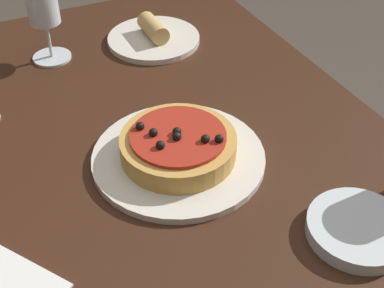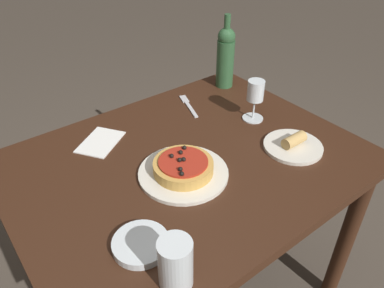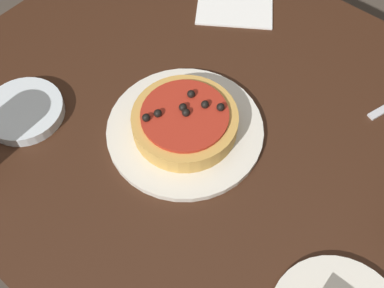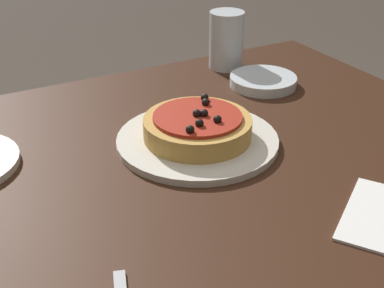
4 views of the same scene
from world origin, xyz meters
name	(u,v)px [view 4 (image 4 of 4)]	position (x,y,z in m)	size (l,w,h in m)	color
dining_table	(183,222)	(0.00, 0.00, 0.65)	(1.11, 0.86, 0.76)	#381E11
dinner_plate	(197,140)	(0.06, 0.06, 0.76)	(0.28, 0.28, 0.01)	silver
pizza	(198,127)	(0.06, 0.06, 0.79)	(0.18, 0.18, 0.05)	gold
water_cup	(226,40)	(0.29, 0.34, 0.82)	(0.08, 0.08, 0.13)	silver
side_bowl	(263,81)	(0.30, 0.21, 0.77)	(0.14, 0.14, 0.02)	silver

